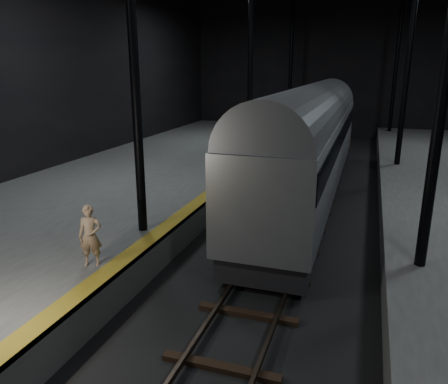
% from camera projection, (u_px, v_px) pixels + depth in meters
% --- Properties ---
extents(ground, '(44.00, 44.00, 0.00)m').
position_uv_depth(ground, '(292.00, 229.00, 15.77)').
color(ground, black).
rests_on(ground, ground).
extents(platform_left, '(9.00, 43.80, 1.00)m').
position_uv_depth(platform_left, '(111.00, 197.00, 17.90)').
color(platform_left, '#4F4F4C').
rests_on(platform_left, ground).
extents(tactile_strip, '(0.50, 43.80, 0.01)m').
position_uv_depth(tactile_strip, '(207.00, 195.00, 16.47)').
color(tactile_strip, olive).
rests_on(tactile_strip, platform_left).
extents(track, '(2.40, 43.00, 0.24)m').
position_uv_depth(track, '(292.00, 228.00, 15.75)').
color(track, '#3F3328').
rests_on(track, ground).
extents(train, '(2.73, 18.16, 4.85)m').
position_uv_depth(train, '(310.00, 139.00, 18.52)').
color(train, '#929599').
rests_on(train, ground).
extents(woman, '(0.66, 0.55, 1.53)m').
position_uv_depth(woman, '(90.00, 236.00, 10.46)').
color(woman, tan).
rests_on(woman, platform_left).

